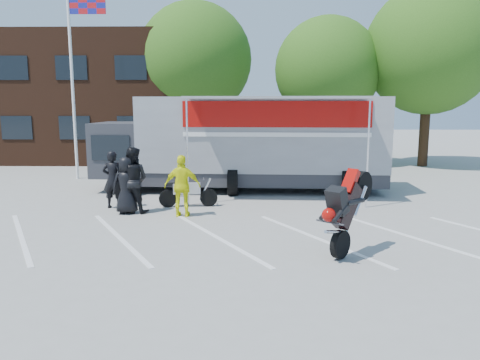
{
  "coord_description": "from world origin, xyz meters",
  "views": [
    {
      "loc": [
        0.95,
        -9.91,
        3.19
      ],
      "look_at": [
        0.72,
        1.75,
        1.3
      ],
      "focal_mm": 35.0,
      "sensor_mm": 36.0,
      "label": 1
    }
  ],
  "objects_px": {
    "tree_left": "(195,60)",
    "spectator_leather_b": "(113,180)",
    "spectator_leather_c": "(133,180)",
    "spectator_hivis": "(182,186)",
    "flagpole": "(77,59)",
    "parked_motorcycle": "(189,207)",
    "transporter_truck": "(248,190)",
    "tree_right": "(429,50)",
    "spectator_leather_a": "(126,185)",
    "stunt_bike_rider": "(355,252)",
    "tree_mid": "(327,70)"
  },
  "relations": [
    {
      "from": "tree_left",
      "to": "spectator_leather_b",
      "type": "distance_m",
      "value": 12.71
    },
    {
      "from": "spectator_leather_c",
      "to": "spectator_hivis",
      "type": "xyz_separation_m",
      "value": [
        1.54,
        -0.47,
        -0.09
      ]
    },
    {
      "from": "flagpole",
      "to": "parked_motorcycle",
      "type": "xyz_separation_m",
      "value": [
        5.29,
        -5.53,
        -5.05
      ]
    },
    {
      "from": "transporter_truck",
      "to": "spectator_leather_b",
      "type": "bearing_deg",
      "value": -140.65
    },
    {
      "from": "tree_left",
      "to": "tree_right",
      "type": "distance_m",
      "value": 12.1
    },
    {
      "from": "tree_right",
      "to": "spectator_leather_c",
      "type": "relative_size",
      "value": 4.66
    },
    {
      "from": "transporter_truck",
      "to": "spectator_leather_b",
      "type": "height_order",
      "value": "spectator_leather_b"
    },
    {
      "from": "tree_left",
      "to": "spectator_leather_c",
      "type": "height_order",
      "value": "tree_left"
    },
    {
      "from": "spectator_leather_a",
      "to": "spectator_leather_b",
      "type": "distance_m",
      "value": 0.95
    },
    {
      "from": "tree_left",
      "to": "tree_right",
      "type": "relative_size",
      "value": 0.95
    },
    {
      "from": "tree_left",
      "to": "spectator_hivis",
      "type": "relative_size",
      "value": 4.87
    },
    {
      "from": "spectator_leather_b",
      "to": "parked_motorcycle",
      "type": "bearing_deg",
      "value": -168.8
    },
    {
      "from": "spectator_leather_a",
      "to": "parked_motorcycle",
      "type": "bearing_deg",
      "value": -158.55
    },
    {
      "from": "tree_left",
      "to": "spectator_leather_c",
      "type": "xyz_separation_m",
      "value": [
        -0.49,
        -12.34,
        -4.59
      ]
    },
    {
      "from": "tree_right",
      "to": "transporter_truck",
      "type": "distance_m",
      "value": 12.95
    },
    {
      "from": "parked_motorcycle",
      "to": "spectator_leather_b",
      "type": "height_order",
      "value": "spectator_leather_b"
    },
    {
      "from": "flagpole",
      "to": "parked_motorcycle",
      "type": "distance_m",
      "value": 9.17
    },
    {
      "from": "stunt_bike_rider",
      "to": "spectator_leather_c",
      "type": "bearing_deg",
      "value": -171.15
    },
    {
      "from": "tree_mid",
      "to": "tree_right",
      "type": "height_order",
      "value": "tree_right"
    },
    {
      "from": "transporter_truck",
      "to": "spectator_leather_c",
      "type": "bearing_deg",
      "value": -130.08
    },
    {
      "from": "tree_mid",
      "to": "spectator_leather_b",
      "type": "bearing_deg",
      "value": -127.5
    },
    {
      "from": "spectator_leather_b",
      "to": "spectator_hivis",
      "type": "relative_size",
      "value": 1.01
    },
    {
      "from": "flagpole",
      "to": "transporter_truck",
      "type": "height_order",
      "value": "flagpole"
    },
    {
      "from": "transporter_truck",
      "to": "spectator_hivis",
      "type": "bearing_deg",
      "value": -111.65
    },
    {
      "from": "stunt_bike_rider",
      "to": "spectator_leather_c",
      "type": "distance_m",
      "value": 6.91
    },
    {
      "from": "tree_left",
      "to": "parked_motorcycle",
      "type": "bearing_deg",
      "value": -84.83
    },
    {
      "from": "spectator_hivis",
      "to": "parked_motorcycle",
      "type": "bearing_deg",
      "value": -88.36
    },
    {
      "from": "tree_mid",
      "to": "spectator_hivis",
      "type": "relative_size",
      "value": 4.33
    },
    {
      "from": "parked_motorcycle",
      "to": "tree_left",
      "type": "bearing_deg",
      "value": -1.87
    },
    {
      "from": "flagpole",
      "to": "parked_motorcycle",
      "type": "height_order",
      "value": "flagpole"
    },
    {
      "from": "parked_motorcycle",
      "to": "spectator_hivis",
      "type": "bearing_deg",
      "value": 173.15
    },
    {
      "from": "tree_left",
      "to": "spectator_leather_c",
      "type": "bearing_deg",
      "value": -92.29
    },
    {
      "from": "tree_right",
      "to": "tree_mid",
      "type": "bearing_deg",
      "value": 174.29
    },
    {
      "from": "transporter_truck",
      "to": "tree_mid",
      "type": "bearing_deg",
      "value": 64.34
    },
    {
      "from": "tree_mid",
      "to": "spectator_leather_b",
      "type": "relative_size",
      "value": 4.29
    },
    {
      "from": "flagpole",
      "to": "spectator_leather_a",
      "type": "height_order",
      "value": "flagpole"
    },
    {
      "from": "transporter_truck",
      "to": "spectator_leather_c",
      "type": "height_order",
      "value": "spectator_leather_c"
    },
    {
      "from": "flagpole",
      "to": "tree_right",
      "type": "relative_size",
      "value": 0.88
    },
    {
      "from": "stunt_bike_rider",
      "to": "spectator_hivis",
      "type": "xyz_separation_m",
      "value": [
        -4.24,
        3.2,
        0.89
      ]
    },
    {
      "from": "flagpole",
      "to": "tree_right",
      "type": "xyz_separation_m",
      "value": [
        16.24,
        4.5,
        0.82
      ]
    },
    {
      "from": "spectator_leather_a",
      "to": "spectator_hivis",
      "type": "height_order",
      "value": "spectator_hivis"
    },
    {
      "from": "flagpole",
      "to": "spectator_leather_c",
      "type": "distance_m",
      "value": 8.42
    },
    {
      "from": "flagpole",
      "to": "tree_left",
      "type": "bearing_deg",
      "value": 54.72
    },
    {
      "from": "transporter_truck",
      "to": "stunt_bike_rider",
      "type": "bearing_deg",
      "value": -69.81
    },
    {
      "from": "transporter_truck",
      "to": "spectator_hivis",
      "type": "xyz_separation_m",
      "value": [
        -1.88,
        -4.19,
        0.89
      ]
    },
    {
      "from": "tree_left",
      "to": "tree_mid",
      "type": "bearing_deg",
      "value": -8.13
    },
    {
      "from": "stunt_bike_rider",
      "to": "spectator_leather_a",
      "type": "relative_size",
      "value": 1.18
    },
    {
      "from": "parked_motorcycle",
      "to": "spectator_leather_a",
      "type": "relative_size",
      "value": 1.1
    },
    {
      "from": "spectator_leather_c",
      "to": "spectator_hivis",
      "type": "height_order",
      "value": "spectator_leather_c"
    },
    {
      "from": "spectator_leather_b",
      "to": "spectator_leather_c",
      "type": "bearing_deg",
      "value": 147.81
    }
  ]
}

